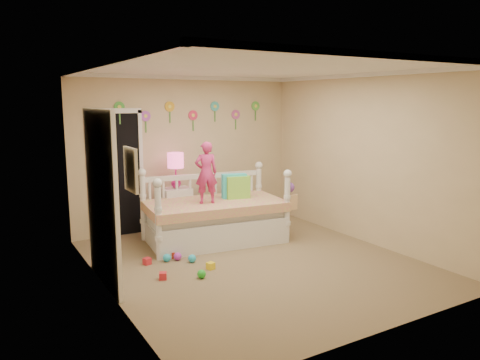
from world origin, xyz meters
TOP-DOWN VIEW (x-y plane):
  - floor at (0.00, 0.00)m, footprint 4.00×4.50m
  - ceiling at (0.00, 0.00)m, footprint 4.00×4.50m
  - back_wall at (0.00, 2.25)m, footprint 4.00×0.01m
  - left_wall at (-2.00, 0.00)m, footprint 0.01×4.50m
  - right_wall at (2.00, 0.00)m, footprint 0.01×4.50m
  - crown_molding at (0.00, 0.00)m, footprint 4.00×4.50m
  - daybed at (-0.03, 1.16)m, footprint 2.26×1.40m
  - pillow_turquoise at (0.35, 1.21)m, footprint 0.41×0.24m
  - pillow_lime at (0.39, 1.15)m, footprint 0.40×0.22m
  - child at (-0.20, 1.09)m, footprint 0.39×0.31m
  - nightstand at (-0.37, 1.88)m, footprint 0.46×0.35m
  - table_lamp at (-0.37, 1.88)m, footprint 0.27×0.27m
  - closet_doorway at (-1.25, 2.23)m, footprint 0.90×0.04m
  - flower_decals at (-0.09, 2.24)m, footprint 3.40×0.02m
  - mirror_closet at (-1.96, 0.30)m, footprint 0.07×1.30m
  - wall_picture at (-1.97, -0.90)m, footprint 0.05×0.34m
  - hanging_bag at (0.99, 0.57)m, footprint 0.20×0.16m
  - toy_scatter at (-0.97, 0.33)m, footprint 1.06×1.44m

SIDE VIEW (x-z plane):
  - floor at x=0.00m, z-range -0.01..0.01m
  - toy_scatter at x=-0.97m, z-range 0.00..0.11m
  - nightstand at x=-0.37m, z-range 0.00..0.76m
  - daybed at x=-0.03m, z-range 0.00..1.16m
  - hanging_bag at x=0.99m, z-range 0.53..0.89m
  - pillow_lime at x=0.39m, z-range 0.65..1.00m
  - pillow_turquoise at x=0.35m, z-range 0.65..1.04m
  - closet_doorway at x=-1.25m, z-range 0.00..2.07m
  - mirror_closet at x=-1.96m, z-range 0.00..2.10m
  - child at x=-0.20m, z-range 0.65..1.59m
  - table_lamp at x=-0.37m, z-range 0.86..1.45m
  - back_wall at x=0.00m, z-range 0.00..2.60m
  - left_wall at x=-2.00m, z-range 0.00..2.60m
  - right_wall at x=2.00m, z-range 0.00..2.60m
  - wall_picture at x=-1.97m, z-range 1.34..1.76m
  - flower_decals at x=-0.09m, z-range 1.69..2.19m
  - crown_molding at x=0.00m, z-range 2.54..2.60m
  - ceiling at x=0.00m, z-range 2.60..2.60m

